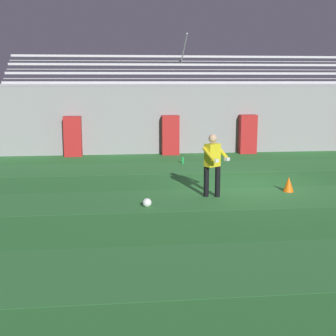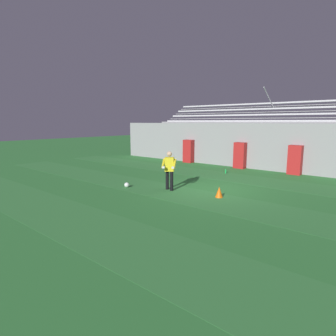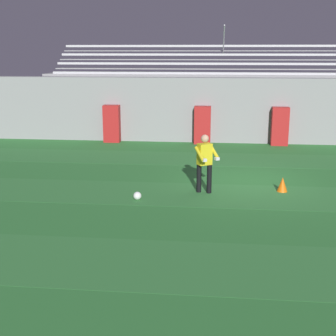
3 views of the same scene
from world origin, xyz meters
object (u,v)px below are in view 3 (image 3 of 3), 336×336
(padding_pillar_gate_right, at_px, (280,126))
(padding_pillar_far_left, at_px, (112,124))
(soccer_ball, at_px, (137,196))
(water_bottle, at_px, (206,151))
(goalkeeper, at_px, (205,160))
(traffic_cone, at_px, (282,184))
(padding_pillar_gate_left, at_px, (202,125))

(padding_pillar_gate_right, bearing_deg, padding_pillar_far_left, 180.00)
(soccer_ball, relative_size, water_bottle, 0.92)
(goalkeeper, height_order, water_bottle, goalkeeper)
(soccer_ball, bearing_deg, traffic_cone, 16.36)
(padding_pillar_gate_left, xyz_separation_m, padding_pillar_gate_right, (3.28, 0.00, 0.00))
(padding_pillar_gate_right, bearing_deg, padding_pillar_gate_left, 180.00)
(padding_pillar_gate_right, relative_size, water_bottle, 6.77)
(padding_pillar_far_left, distance_m, water_bottle, 4.77)
(goalkeeper, bearing_deg, padding_pillar_gate_left, 92.26)
(goalkeeper, relative_size, soccer_ball, 7.59)
(padding_pillar_gate_right, relative_size, padding_pillar_far_left, 1.00)
(padding_pillar_gate_left, distance_m, padding_pillar_gate_right, 3.28)
(soccer_ball, relative_size, traffic_cone, 0.52)
(water_bottle, bearing_deg, padding_pillar_far_left, 152.62)
(padding_pillar_gate_left, relative_size, padding_pillar_gate_right, 1.00)
(padding_pillar_gate_left, distance_m, water_bottle, 2.29)
(padding_pillar_gate_right, bearing_deg, soccer_ball, -120.57)
(soccer_ball, bearing_deg, padding_pillar_gate_right, 59.43)
(padding_pillar_far_left, xyz_separation_m, soccer_ball, (2.48, -8.09, -0.70))
(goalkeeper, bearing_deg, soccer_ball, -154.94)
(padding_pillar_gate_right, bearing_deg, traffic_cone, -96.35)
(padding_pillar_gate_left, height_order, soccer_ball, padding_pillar_gate_left)
(goalkeeper, relative_size, water_bottle, 6.96)
(padding_pillar_gate_right, xyz_separation_m, soccer_ball, (-4.78, -8.09, -0.70))
(padding_pillar_gate_right, xyz_separation_m, goalkeeper, (-2.99, -7.26, 0.14))
(padding_pillar_gate_right, xyz_separation_m, water_bottle, (-3.07, -2.17, -0.69))
(padding_pillar_gate_left, xyz_separation_m, soccer_ball, (-1.50, -8.09, -0.70))
(padding_pillar_gate_right, relative_size, goalkeeper, 0.97)
(padding_pillar_gate_right, bearing_deg, water_bottle, -144.69)
(padding_pillar_gate_right, bearing_deg, goalkeeper, -112.43)
(padding_pillar_far_left, bearing_deg, padding_pillar_gate_right, 0.00)
(padding_pillar_gate_right, height_order, goalkeeper, goalkeeper)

